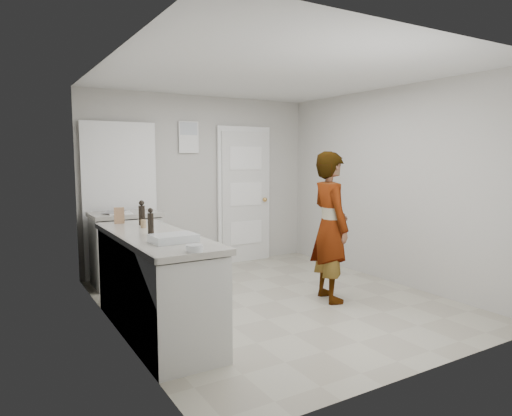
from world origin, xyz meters
TOP-DOWN VIEW (x-y plane):
  - ground at (0.00, 0.00)m, footprint 4.00×4.00m
  - room_shell at (-0.17, 1.95)m, footprint 4.00×4.00m
  - main_counter at (-1.45, -0.20)m, footprint 0.64×1.96m
  - side_counter at (-1.25, 1.55)m, footprint 0.84×0.61m
  - person at (0.57, -0.26)m, footprint 0.53×0.69m
  - cake_mix_box at (-1.55, 0.62)m, footprint 0.11×0.07m
  - spice_jar at (-1.42, 0.20)m, footprint 0.05×0.05m
  - oil_cruet_a at (-1.38, 0.39)m, footprint 0.06×0.06m
  - oil_cruet_b at (-1.49, -0.22)m, footprint 0.05×0.05m
  - baking_dish at (-1.44, -0.66)m, footprint 0.37×0.27m
  - egg_bowl at (-1.44, -1.10)m, footprint 0.13×0.13m
  - papers at (-1.32, 1.49)m, footprint 0.32×0.38m

SIDE VIEW (x-z plane):
  - ground at x=0.00m, z-range 0.00..0.00m
  - main_counter at x=-1.45m, z-range -0.04..0.89m
  - side_counter at x=-1.25m, z-range -0.03..0.89m
  - person at x=0.57m, z-range 0.00..1.68m
  - papers at x=-1.32m, z-range 0.93..0.94m
  - egg_bowl at x=-1.44m, z-range 0.93..0.97m
  - baking_dish at x=-1.44m, z-range 0.92..0.99m
  - spice_jar at x=-1.42m, z-range 0.93..1.01m
  - cake_mix_box at x=-1.55m, z-range 0.93..1.09m
  - room_shell at x=-0.17m, z-range -0.98..3.02m
  - oil_cruet_b at x=-1.49m, z-range 0.92..1.16m
  - oil_cruet_a at x=-1.38m, z-range 0.92..1.17m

